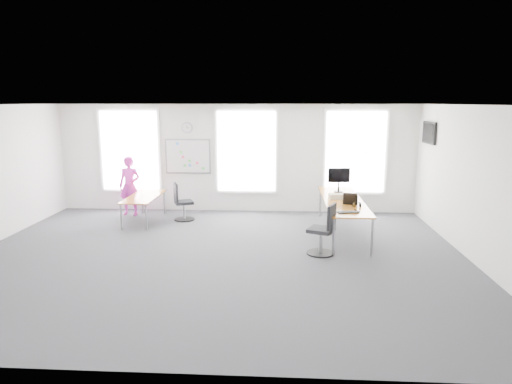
# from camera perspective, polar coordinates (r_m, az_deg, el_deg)

# --- Properties ---
(floor) EXTENTS (10.00, 10.00, 0.00)m
(floor) POSITION_cam_1_polar(r_m,az_deg,el_deg) (9.27, -4.99, -8.09)
(floor) COLOR #2E2E33
(floor) RESTS_ON ground
(ceiling) EXTENTS (10.00, 10.00, 0.00)m
(ceiling) POSITION_cam_1_polar(r_m,az_deg,el_deg) (8.75, -5.33, 10.80)
(ceiling) COLOR silver
(ceiling) RESTS_ON ground
(wall_back) EXTENTS (10.00, 0.00, 10.00)m
(wall_back) POSITION_cam_1_polar(r_m,az_deg,el_deg) (12.81, -2.54, 4.22)
(wall_back) COLOR white
(wall_back) RESTS_ON ground
(wall_front) EXTENTS (10.00, 0.00, 10.00)m
(wall_front) POSITION_cam_1_polar(r_m,az_deg,el_deg) (5.07, -11.81, -6.87)
(wall_front) COLOR white
(wall_front) RESTS_ON ground
(wall_right) EXTENTS (0.00, 10.00, 10.00)m
(wall_right) POSITION_cam_1_polar(r_m,az_deg,el_deg) (9.53, 26.09, 0.67)
(wall_right) COLOR white
(wall_right) RESTS_ON ground
(window_left) EXTENTS (1.60, 0.06, 2.20)m
(window_left) POSITION_cam_1_polar(r_m,az_deg,el_deg) (13.40, -15.47, 5.00)
(window_left) COLOR silver
(window_left) RESTS_ON wall_back
(window_mid) EXTENTS (1.60, 0.06, 2.20)m
(window_mid) POSITION_cam_1_polar(r_m,az_deg,el_deg) (12.73, -1.21, 5.09)
(window_mid) COLOR silver
(window_mid) RESTS_ON wall_back
(window_right) EXTENTS (1.60, 0.06, 2.20)m
(window_right) POSITION_cam_1_polar(r_m,az_deg,el_deg) (12.85, 12.30, 4.89)
(window_right) COLOR silver
(window_right) RESTS_ON wall_back
(desk_right) EXTENTS (0.89, 3.34, 0.81)m
(desk_right) POSITION_cam_1_polar(r_m,az_deg,el_deg) (10.82, 10.81, -1.24)
(desk_right) COLOR #A96229
(desk_right) RESTS_ON ground
(desk_left) EXTENTS (0.74, 1.84, 0.67)m
(desk_left) POSITION_cam_1_polar(r_m,az_deg,el_deg) (12.13, -13.86, -0.73)
(desk_left) COLOR #A96229
(desk_left) RESTS_ON ground
(chair_right) EXTENTS (0.63, 0.62, 1.05)m
(chair_right) POSITION_cam_1_polar(r_m,az_deg,el_deg) (9.35, 8.47, -5.02)
(chair_right) COLOR black
(chair_right) RESTS_ON ground
(chair_left) EXTENTS (0.58, 0.58, 0.99)m
(chair_left) POSITION_cam_1_polar(r_m,az_deg,el_deg) (12.07, -9.27, -1.49)
(chair_left) COLOR black
(chair_left) RESTS_ON ground
(person) EXTENTS (0.62, 0.43, 1.61)m
(person) POSITION_cam_1_polar(r_m,az_deg,el_deg) (12.88, -15.51, 0.74)
(person) COLOR #E730BF
(person) RESTS_ON ground
(whiteboard) EXTENTS (1.20, 0.03, 0.90)m
(whiteboard) POSITION_cam_1_polar(r_m,az_deg,el_deg) (12.98, -8.51, 4.42)
(whiteboard) COLOR white
(whiteboard) RESTS_ON wall_back
(wall_clock) EXTENTS (0.30, 0.04, 0.30)m
(wall_clock) POSITION_cam_1_polar(r_m,az_deg,el_deg) (12.92, -8.61, 7.95)
(wall_clock) COLOR gray
(wall_clock) RESTS_ON wall_back
(tv) EXTENTS (0.06, 0.90, 0.55)m
(tv) POSITION_cam_1_polar(r_m,az_deg,el_deg) (12.23, 20.83, 6.94)
(tv) COLOR black
(tv) RESTS_ON wall_right
(keyboard) EXTENTS (0.44, 0.23, 0.02)m
(keyboard) POSITION_cam_1_polar(r_m,az_deg,el_deg) (9.57, 11.36, -2.51)
(keyboard) COLOR black
(keyboard) RESTS_ON desk_right
(mouse) EXTENTS (0.09, 0.11, 0.04)m
(mouse) POSITION_cam_1_polar(r_m,az_deg,el_deg) (9.62, 12.67, -2.43)
(mouse) COLOR black
(mouse) RESTS_ON desk_right
(lens_cap) EXTENTS (0.07, 0.07, 0.01)m
(lens_cap) POSITION_cam_1_polar(r_m,az_deg,el_deg) (9.84, 12.30, -2.20)
(lens_cap) COLOR black
(lens_cap) RESTS_ON desk_right
(headphones) EXTENTS (0.18, 0.09, 0.10)m
(headphones) POSITION_cam_1_polar(r_m,az_deg,el_deg) (10.14, 12.46, -1.56)
(headphones) COLOR black
(headphones) RESTS_ON desk_right
(laptop_sleeve) EXTENTS (0.32, 0.23, 0.25)m
(laptop_sleeve) POSITION_cam_1_polar(r_m,az_deg,el_deg) (10.31, 11.70, -0.89)
(laptop_sleeve) COLOR black
(laptop_sleeve) RESTS_ON desk_right
(paper_stack) EXTENTS (0.36, 0.29, 0.11)m
(paper_stack) POSITION_cam_1_polar(r_m,az_deg,el_deg) (10.90, 10.00, -0.53)
(paper_stack) COLOR beige
(paper_stack) RESTS_ON desk_right
(monitor) EXTENTS (0.55, 0.23, 0.61)m
(monitor) POSITION_cam_1_polar(r_m,az_deg,el_deg) (11.67, 10.33, 1.79)
(monitor) COLOR black
(monitor) RESTS_ON desk_right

